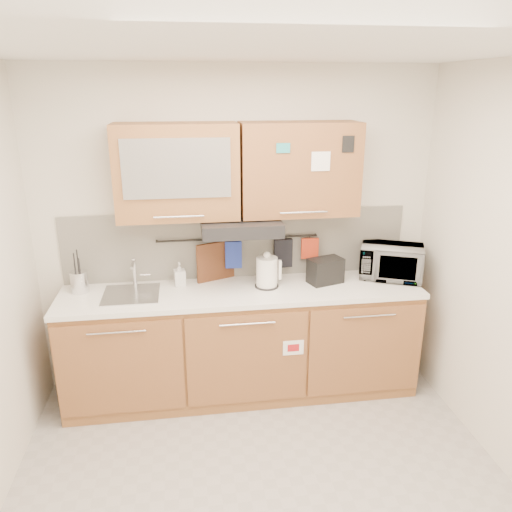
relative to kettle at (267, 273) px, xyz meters
name	(u,v)px	position (x,y,z in m)	size (l,w,h in m)	color
floor	(266,500)	(-0.20, -1.22, -1.04)	(3.20, 3.20, 0.00)	#9E9993
ceiling	(270,45)	(-0.20, -1.22, 1.56)	(3.20, 3.20, 0.00)	white
wall_back	(237,232)	(-0.20, 0.28, 0.26)	(3.20, 3.20, 0.00)	silver
base_cabinet	(243,347)	(-0.20, -0.03, -0.63)	(2.80, 0.64, 0.88)	#956234
countertop	(242,292)	(-0.20, -0.03, -0.14)	(2.82, 0.62, 0.04)	white
backsplash	(238,244)	(-0.20, 0.27, 0.16)	(2.80, 0.02, 0.56)	silver
upper_cabinets	(238,170)	(-0.21, 0.10, 0.79)	(1.82, 0.37, 0.70)	#956234
range_hood	(241,226)	(-0.20, 0.03, 0.38)	(0.60, 0.46, 0.10)	black
sink	(132,294)	(-1.05, -0.01, -0.11)	(0.42, 0.40, 0.26)	silver
utensil_rail	(238,238)	(-0.20, 0.23, 0.22)	(0.02, 0.02, 1.30)	black
utensil_crock	(79,281)	(-1.44, 0.10, -0.03)	(0.16, 0.16, 0.34)	silver
kettle	(267,273)	(0.00, 0.00, 0.00)	(0.21, 0.19, 0.29)	white
toaster	(325,270)	(0.48, 0.02, -0.01)	(0.30, 0.24, 0.20)	black
microwave	(391,262)	(1.05, 0.05, 0.02)	(0.50, 0.34, 0.27)	#999999
soap_bottle	(180,274)	(-0.68, 0.13, -0.02)	(0.09, 0.09, 0.19)	#999999
cutting_board	(218,268)	(-0.37, 0.22, -0.02)	(0.36, 0.03, 0.45)	brown
oven_mitt	(233,255)	(-0.24, 0.22, 0.09)	(0.13, 0.03, 0.22)	#203396
dark_pouch	(283,253)	(0.17, 0.22, 0.08)	(0.15, 0.04, 0.24)	black
pot_holder	(310,248)	(0.40, 0.22, 0.11)	(0.14, 0.02, 0.18)	red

